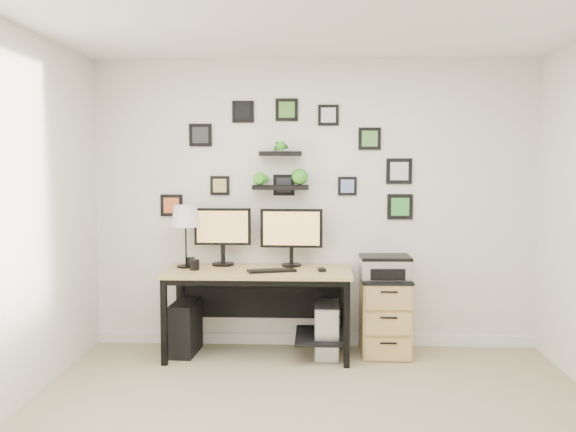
{
  "coord_description": "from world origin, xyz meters",
  "views": [
    {
      "loc": [
        0.01,
        -3.8,
        1.67
      ],
      "look_at": [
        -0.23,
        1.83,
        1.2
      ],
      "focal_mm": 40.0,
      "sensor_mm": 36.0,
      "label": 1
    }
  ],
  "objects_px": {
    "file_cabinet": "(385,316)",
    "pc_tower_black": "(185,328)",
    "desk": "(263,283)",
    "monitor_left": "(223,232)",
    "mug": "(195,265)",
    "table_lamp": "(186,217)",
    "pc_tower_grey": "(327,330)",
    "printer": "(385,267)",
    "monitor_right": "(291,232)"
  },
  "relations": [
    {
      "from": "mug",
      "to": "pc_tower_grey",
      "type": "relative_size",
      "value": 0.2
    },
    {
      "from": "mug",
      "to": "pc_tower_black",
      "type": "xyz_separation_m",
      "value": [
        -0.1,
        0.07,
        -0.57
      ]
    },
    {
      "from": "desk",
      "to": "pc_tower_black",
      "type": "height_order",
      "value": "desk"
    },
    {
      "from": "monitor_right",
      "to": "file_cabinet",
      "type": "relative_size",
      "value": 0.82
    },
    {
      "from": "desk",
      "to": "printer",
      "type": "xyz_separation_m",
      "value": [
        1.06,
        0.05,
        0.14
      ]
    },
    {
      "from": "monitor_right",
      "to": "pc_tower_black",
      "type": "height_order",
      "value": "monitor_right"
    },
    {
      "from": "table_lamp",
      "to": "mug",
      "type": "relative_size",
      "value": 6.02
    },
    {
      "from": "pc_tower_black",
      "to": "printer",
      "type": "bearing_deg",
      "value": 4.96
    },
    {
      "from": "monitor_left",
      "to": "pc_tower_black",
      "type": "bearing_deg",
      "value": -149.3
    },
    {
      "from": "printer",
      "to": "pc_tower_grey",
      "type": "bearing_deg",
      "value": -171.39
    },
    {
      "from": "desk",
      "to": "monitor_left",
      "type": "height_order",
      "value": "monitor_left"
    },
    {
      "from": "desk",
      "to": "pc_tower_grey",
      "type": "height_order",
      "value": "desk"
    },
    {
      "from": "pc_tower_grey",
      "to": "mug",
      "type": "bearing_deg",
      "value": -177.95
    },
    {
      "from": "monitor_right",
      "to": "pc_tower_black",
      "type": "bearing_deg",
      "value": -169.56
    },
    {
      "from": "desk",
      "to": "monitor_right",
      "type": "xyz_separation_m",
      "value": [
        0.24,
        0.18,
        0.43
      ]
    },
    {
      "from": "table_lamp",
      "to": "file_cabinet",
      "type": "xyz_separation_m",
      "value": [
        1.75,
        -0.02,
        -0.86
      ]
    },
    {
      "from": "mug",
      "to": "table_lamp",
      "type": "bearing_deg",
      "value": 125.08
    },
    {
      "from": "monitor_left",
      "to": "mug",
      "type": "relative_size",
      "value": 5.65
    },
    {
      "from": "table_lamp",
      "to": "pc_tower_black",
      "type": "height_order",
      "value": "table_lamp"
    },
    {
      "from": "pc_tower_black",
      "to": "monitor_right",
      "type": "bearing_deg",
      "value": 13.8
    },
    {
      "from": "printer",
      "to": "monitor_right",
      "type": "bearing_deg",
      "value": 171.53
    },
    {
      "from": "file_cabinet",
      "to": "pc_tower_black",
      "type": "bearing_deg",
      "value": -178.26
    },
    {
      "from": "mug",
      "to": "file_cabinet",
      "type": "height_order",
      "value": "mug"
    },
    {
      "from": "desk",
      "to": "pc_tower_black",
      "type": "distance_m",
      "value": 0.79
    },
    {
      "from": "monitor_left",
      "to": "monitor_right",
      "type": "distance_m",
      "value": 0.62
    },
    {
      "from": "mug",
      "to": "pc_tower_grey",
      "type": "xyz_separation_m",
      "value": [
        1.14,
        0.04,
        -0.57
      ]
    },
    {
      "from": "mug",
      "to": "file_cabinet",
      "type": "bearing_deg",
      "value": 4.21
    },
    {
      "from": "desk",
      "to": "printer",
      "type": "distance_m",
      "value": 1.07
    },
    {
      "from": "printer",
      "to": "pc_tower_black",
      "type": "bearing_deg",
      "value": -178.4
    },
    {
      "from": "monitor_right",
      "to": "printer",
      "type": "xyz_separation_m",
      "value": [
        0.82,
        -0.12,
        -0.29
      ]
    },
    {
      "from": "monitor_right",
      "to": "table_lamp",
      "type": "height_order",
      "value": "table_lamp"
    },
    {
      "from": "desk",
      "to": "file_cabinet",
      "type": "xyz_separation_m",
      "value": [
        1.07,
        0.06,
        -0.29
      ]
    },
    {
      "from": "printer",
      "to": "mug",
      "type": "bearing_deg",
      "value": -175.93
    },
    {
      "from": "monitor_right",
      "to": "mug",
      "type": "height_order",
      "value": "monitor_right"
    },
    {
      "from": "table_lamp",
      "to": "mug",
      "type": "bearing_deg",
      "value": -54.92
    },
    {
      "from": "monitor_right",
      "to": "table_lamp",
      "type": "relative_size",
      "value": 1.01
    },
    {
      "from": "monitor_left",
      "to": "printer",
      "type": "height_order",
      "value": "monitor_left"
    },
    {
      "from": "desk",
      "to": "monitor_left",
      "type": "distance_m",
      "value": 0.59
    },
    {
      "from": "pc_tower_grey",
      "to": "monitor_left",
      "type": "bearing_deg",
      "value": 167.23
    },
    {
      "from": "table_lamp",
      "to": "pc_tower_grey",
      "type": "distance_m",
      "value": 1.57
    },
    {
      "from": "mug",
      "to": "desk",
      "type": "bearing_deg",
      "value": 6.22
    },
    {
      "from": "monitor_right",
      "to": "printer",
      "type": "distance_m",
      "value": 0.87
    },
    {
      "from": "mug",
      "to": "pc_tower_black",
      "type": "relative_size",
      "value": 0.2
    },
    {
      "from": "printer",
      "to": "table_lamp",
      "type": "bearing_deg",
      "value": 179.05
    },
    {
      "from": "monitor_left",
      "to": "file_cabinet",
      "type": "relative_size",
      "value": 0.77
    },
    {
      "from": "table_lamp",
      "to": "file_cabinet",
      "type": "bearing_deg",
      "value": -0.8
    },
    {
      "from": "file_cabinet",
      "to": "mug",
      "type": "bearing_deg",
      "value": -175.79
    },
    {
      "from": "desk",
      "to": "monitor_left",
      "type": "relative_size",
      "value": 3.1
    },
    {
      "from": "pc_tower_grey",
      "to": "printer",
      "type": "height_order",
      "value": "printer"
    },
    {
      "from": "table_lamp",
      "to": "file_cabinet",
      "type": "relative_size",
      "value": 0.82
    }
  ]
}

